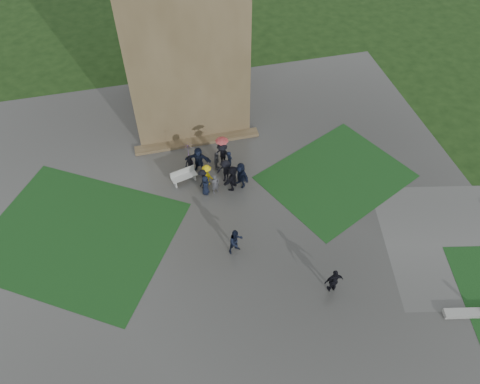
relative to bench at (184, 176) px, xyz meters
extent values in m
plane|color=black|center=(1.53, -7.00, -0.53)|extent=(120.00, 120.00, 0.00)
cube|color=#363634|center=(1.53, -5.00, -0.52)|extent=(34.00, 34.00, 0.02)
cube|color=#133715|center=(-6.97, -3.00, -0.51)|extent=(14.10, 13.46, 0.01)
cube|color=#133715|center=(10.03, -2.00, -0.51)|extent=(11.12, 10.15, 0.01)
cube|color=brown|center=(1.53, 3.60, -0.40)|extent=(9.00, 0.80, 0.22)
cube|color=#AAABA6|center=(0.02, -0.08, -0.01)|extent=(1.80, 0.94, 0.07)
cube|color=#AAABA6|center=(-0.65, -0.25, -0.27)|extent=(0.21, 0.47, 0.48)
cube|color=#AAABA6|center=(0.69, 0.10, -0.27)|extent=(0.21, 0.47, 0.48)
cube|color=#AAABA6|center=(-0.04, 0.17, 0.26)|extent=(1.68, 0.50, 0.46)
imported|color=black|center=(2.72, -0.60, 0.40)|extent=(1.31, 1.16, 1.82)
imported|color=black|center=(3.21, 0.43, 0.28)|extent=(0.52, 0.66, 1.58)
imported|color=black|center=(2.83, 0.94, 0.44)|extent=(1.32, 1.32, 1.91)
imported|color=#434348|center=(2.35, 0.67, 0.22)|extent=(0.83, 0.99, 1.47)
imported|color=black|center=(1.18, 0.87, 0.45)|extent=(1.89, 1.27, 1.92)
imported|color=black|center=(0.53, 0.68, 0.23)|extent=(0.71, 0.83, 1.48)
imported|color=#DBBE0C|center=(1.47, -0.58, 0.31)|extent=(1.14, 1.13, 1.64)
imported|color=black|center=(1.15, -0.80, 0.26)|extent=(0.91, 1.12, 1.54)
imported|color=black|center=(1.21, -1.36, 0.23)|extent=(0.77, 0.87, 1.48)
imported|color=#434348|center=(1.85, -1.44, 0.24)|extent=(0.65, 0.55, 1.51)
imported|color=black|center=(3.02, -1.31, 0.43)|extent=(1.55, 1.77, 1.88)
imported|color=black|center=(3.59, -1.17, 0.44)|extent=(1.39, 1.86, 1.90)
imported|color=#F9666C|center=(2.83, 0.94, 1.55)|extent=(0.84, 0.84, 0.74)
imported|color=#602F83|center=(0.53, 0.68, 1.58)|extent=(1.03, 1.03, 0.95)
imported|color=black|center=(2.08, -6.26, 0.40)|extent=(1.00, 0.78, 1.82)
imported|color=black|center=(6.62, -10.03, 0.39)|extent=(1.07, 0.62, 1.80)
camera|label=1|loc=(-1.41, -21.69, 22.36)|focal=35.00mm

